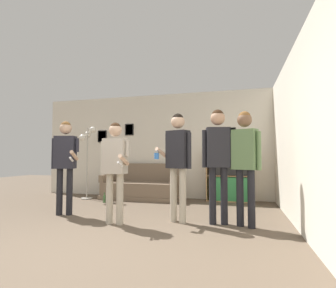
% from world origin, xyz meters
% --- Properties ---
extents(ground_plane, '(20.00, 20.00, 0.00)m').
position_xyz_m(ground_plane, '(0.00, 0.00, 0.00)').
color(ground_plane, brown).
extents(wall_back, '(7.37, 0.08, 2.70)m').
position_xyz_m(wall_back, '(-0.00, 4.11, 1.35)').
color(wall_back, silver).
rests_on(wall_back, ground_plane).
extents(wall_right, '(0.06, 6.48, 2.70)m').
position_xyz_m(wall_right, '(2.51, 2.04, 1.35)').
color(wall_right, silver).
rests_on(wall_right, ground_plane).
extents(couch, '(1.92, 0.80, 0.88)m').
position_xyz_m(couch, '(-0.69, 3.69, 0.29)').
color(couch, '#7A6651').
rests_on(couch, ground_plane).
extents(bookshelf, '(1.08, 0.30, 1.20)m').
position_xyz_m(bookshelf, '(1.46, 3.89, 0.60)').
color(bookshelf, '#A87F51').
rests_on(bookshelf, ground_plane).
extents(floor_lamp, '(0.37, 0.40, 1.81)m').
position_xyz_m(floor_lamp, '(-2.00, 3.31, 1.32)').
color(floor_lamp, '#ADA89E').
rests_on(floor_lamp, ground_plane).
extents(person_player_foreground_left, '(0.56, 0.43, 1.71)m').
position_xyz_m(person_player_foreground_left, '(-1.39, 1.63, 1.05)').
color(person_player_foreground_left, black).
rests_on(person_player_foreground_left, ground_plane).
extents(person_player_foreground_center, '(0.50, 0.44, 1.60)m').
position_xyz_m(person_player_foreground_center, '(-0.21, 1.28, 0.98)').
color(person_player_foreground_center, '#B7AD99').
rests_on(person_player_foreground_center, ground_plane).
extents(person_watcher_holding_cup, '(0.58, 0.39, 1.77)m').
position_xyz_m(person_watcher_holding_cup, '(0.72, 1.66, 1.10)').
color(person_watcher_holding_cup, '#B7AD99').
rests_on(person_watcher_holding_cup, ground_plane).
extents(person_spectator_near_bookshelf, '(0.49, 0.28, 1.81)m').
position_xyz_m(person_spectator_near_bookshelf, '(1.37, 1.70, 1.13)').
color(person_spectator_near_bookshelf, black).
rests_on(person_spectator_near_bookshelf, ground_plane).
extents(person_spectator_far_right, '(0.46, 0.34, 1.75)m').
position_xyz_m(person_spectator_far_right, '(1.78, 1.64, 1.09)').
color(person_spectator_far_right, black).
rests_on(person_spectator_far_right, ground_plane).
extents(bottle_on_floor, '(0.06, 0.06, 0.23)m').
position_xyz_m(bottle_on_floor, '(-1.31, 2.96, 0.09)').
color(bottle_on_floor, '#3D6638').
rests_on(bottle_on_floor, ground_plane).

